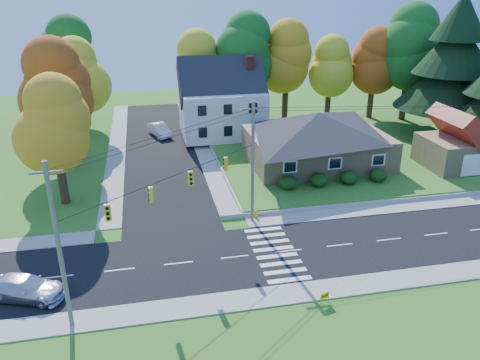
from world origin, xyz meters
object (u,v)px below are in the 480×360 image
Objects in this scene: silver_sedan at (25,288)px; fire_hydrant at (256,215)px; white_car at (160,130)px; ranch_house at (317,137)px.

silver_sedan is 18.11m from fire_hydrant.
white_car is 25.87m from fire_hydrant.
ranch_house is 3.04× the size of white_car.
ranch_house is at bearing -34.80° from silver_sedan.
white_car reaches higher than silver_sedan.
silver_sedan reaches higher than fire_hydrant.
silver_sedan is at bearing -144.90° from ranch_house.
ranch_house is 31.35m from silver_sedan.
white_car is 6.74× the size of fire_hydrant.
white_car is at bearing 3.25° from silver_sedan.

